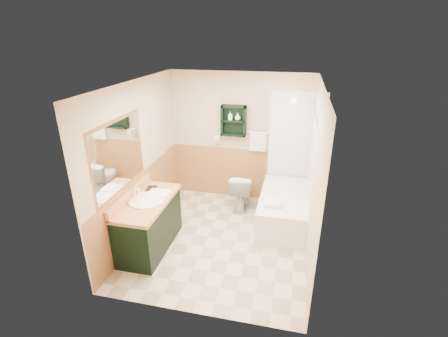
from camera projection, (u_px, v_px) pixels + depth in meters
floor at (221, 239)px, 5.13m from camera, size 3.00×3.00×0.00m
back_wall at (240, 138)px, 6.02m from camera, size 2.60×0.04×2.40m
left_wall at (137, 162)px, 4.93m from camera, size 0.04×3.00×2.40m
right_wall at (316, 178)px, 4.39m from camera, size 0.04×3.00×2.40m
ceiling at (221, 82)px, 4.18m from camera, size 2.60×3.00×0.04m
wainscot_left at (143, 202)px, 5.19m from camera, size 2.98×2.98×1.00m
wainscot_back at (239, 173)px, 6.27m from camera, size 2.58×2.58×1.00m
mirror_frame at (119, 156)px, 4.31m from camera, size 1.30×1.30×1.00m
mirror_glass at (119, 156)px, 4.31m from camera, size 1.20×1.20×0.90m
tile_right at (311, 167)px, 5.13m from camera, size 1.50×1.50×2.10m
tile_back at (295, 150)px, 5.83m from camera, size 0.95×0.95×2.10m
tile_accent at (316, 114)px, 4.80m from camera, size 1.50×1.50×0.10m
wall_shelf at (234, 121)px, 5.80m from camera, size 0.45×0.15×0.55m
hair_dryer at (218, 138)px, 6.02m from camera, size 0.10×0.24×0.18m
towel_bar at (258, 132)px, 5.83m from camera, size 0.40×0.06×0.40m
curtain_rod at (266, 105)px, 4.91m from camera, size 0.03×1.60×0.03m
shower_curtain at (265, 153)px, 5.40m from camera, size 1.05×1.05×1.70m
vanity at (149, 224)px, 4.79m from camera, size 0.59×1.25×0.79m
bathtub at (284, 209)px, 5.46m from camera, size 0.81×1.50×0.54m
toilet at (242, 191)px, 5.92m from camera, size 0.42×0.71×0.68m
counter_towel at (159, 194)px, 4.79m from camera, size 0.31×0.24×0.04m
vanity_book at (146, 183)px, 4.93m from camera, size 0.15×0.04×0.20m
tub_towel at (272, 204)px, 5.01m from camera, size 0.26×0.22×0.07m
soap_bottle_a at (230, 118)px, 5.79m from camera, size 0.10×0.16×0.07m
soap_bottle_b at (238, 117)px, 5.76m from camera, size 0.12×0.14×0.10m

